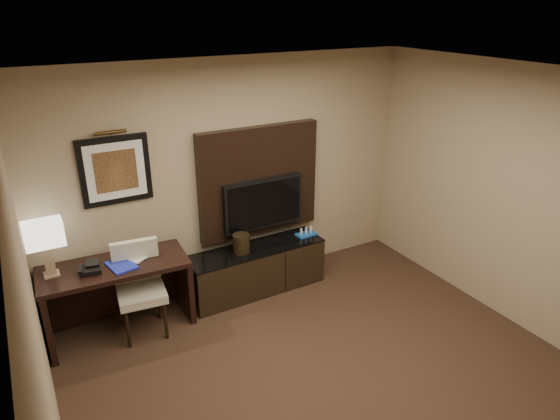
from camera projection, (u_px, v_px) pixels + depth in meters
floor at (360, 411)px, 4.26m from camera, size 4.50×5.00×0.01m
ceiling at (386, 91)px, 3.21m from camera, size 4.50×5.00×0.01m
wall_back at (233, 177)px, 5.74m from camera, size 4.50×0.01×2.70m
wall_left at (46, 375)px, 2.72m from camera, size 0.01×5.00×2.70m
wall_right at (557, 215)px, 4.75m from camera, size 0.01×5.00×2.70m
desk at (118, 298)px, 5.16m from camera, size 1.48×0.70×0.78m
credenza at (256, 269)px, 5.92m from camera, size 1.65×0.48×0.57m
tv_wall_panel at (259, 181)px, 5.86m from camera, size 1.50×0.12×1.30m
tv at (263, 203)px, 5.88m from camera, size 1.00×0.08×0.60m
artwork at (115, 170)px, 5.02m from camera, size 0.70×0.04×0.70m
picture_light at (111, 132)px, 4.84m from camera, size 0.04×0.04×0.30m
desk_chair at (141, 292)px, 5.08m from camera, size 0.53×0.59×0.98m
table_lamp at (46, 246)px, 4.70m from camera, size 0.42×0.30×0.62m
desk_phone at (90, 268)px, 4.86m from camera, size 0.23×0.21×0.10m
blue_folder at (121, 265)px, 4.98m from camera, size 0.29×0.35×0.02m
book at (128, 253)px, 5.02m from camera, size 0.15×0.10×0.22m
ice_bucket at (241, 243)px, 5.68m from camera, size 0.25×0.25×0.22m
minibar_tray at (306, 232)px, 6.11m from camera, size 0.26×0.16×0.09m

